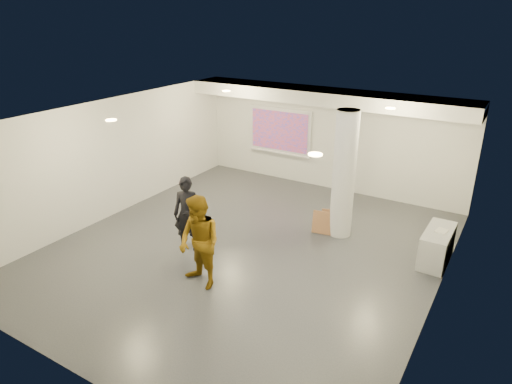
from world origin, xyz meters
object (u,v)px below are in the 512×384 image
Objects in this scene: credenza at (437,246)px; column at (344,175)px; projection_screen at (280,131)px; man at (199,243)px; woman at (187,214)px.

column is at bearing 176.79° from credenza.
man is (1.60, -6.11, -0.60)m from projection_screen.
column is 1.43× the size of projection_screen.
woman is 0.91× the size of man.
woman is 1.53m from man.
woman is at bearing -137.43° from column.
woman is at bearing -154.21° from credenza.
credenza is 0.74× the size of woman.
man is (-3.72, -3.30, 0.56)m from credenza.
column reaches higher than projection_screen.
woman reaches higher than credenza.
credenza is at bearing -0.46° from woman.
column is 2.40× the size of credenza.
projection_screen is 1.24× the size of woman.
woman is (0.46, -5.08, -0.68)m from projection_screen.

